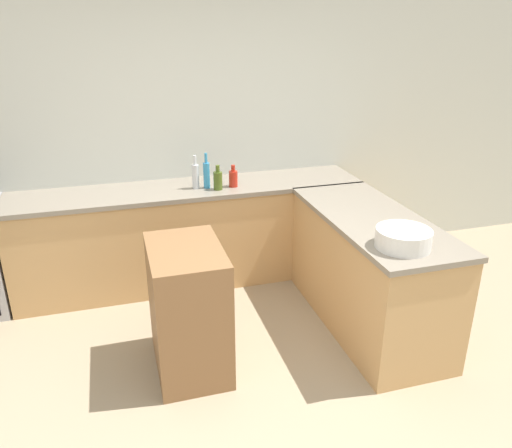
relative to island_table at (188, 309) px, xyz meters
name	(u,v)px	position (x,y,z in m)	size (l,w,h in m)	color
ground_plane	(248,425)	(0.23, -0.67, -0.46)	(14.00, 14.00, 0.00)	tan
wall_back	(180,130)	(0.23, 1.61, 0.89)	(8.00, 0.06, 2.70)	silver
counter_back	(191,234)	(0.23, 1.28, 0.00)	(3.11, 0.63, 0.91)	tan
counter_peninsula	(368,271)	(1.45, 0.16, 0.00)	(0.69, 1.66, 0.91)	tan
island_table	(188,309)	(0.00, 0.00, 0.00)	(0.48, 0.71, 0.91)	brown
mixing_bowl	(403,238)	(1.36, -0.38, 0.52)	(0.36, 0.36, 0.13)	white
olive_oil_bottle	(218,180)	(0.47, 1.13, 0.54)	(0.08, 0.08, 0.22)	#475B1E
vinegar_bottle_clear	(195,175)	(0.29, 1.22, 0.57)	(0.06, 0.06, 0.29)	silver
hot_sauce_bottle	(233,178)	(0.62, 1.17, 0.54)	(0.08, 0.08, 0.20)	red
dish_soap_bottle	(207,174)	(0.38, 1.20, 0.58)	(0.06, 0.06, 0.31)	#338CBF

